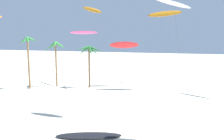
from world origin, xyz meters
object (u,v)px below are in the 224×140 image
at_px(flying_kite_3, 164,14).
at_px(flying_kite_9, 172,3).
at_px(palm_tree_1, 56,49).
at_px(palm_tree_2, 89,52).
at_px(flying_kite_8, 124,45).
at_px(grounded_kite_3, 89,136).
at_px(flying_kite_2, 84,32).
at_px(flying_kite_5, 92,10).
at_px(palm_tree_0, 28,46).

bearing_deg(flying_kite_3, flying_kite_9, -73.14).
xyz_separation_m(palm_tree_1, palm_tree_2, (6.69, 1.22, -0.60)).
height_order(palm_tree_2, flying_kite_8, flying_kite_8).
relative_size(flying_kite_8, grounded_kite_3, 1.39).
relative_size(flying_kite_2, flying_kite_5, 0.70).
bearing_deg(palm_tree_2, flying_kite_3, 38.86).
bearing_deg(flying_kite_5, palm_tree_2, -73.57).
relative_size(palm_tree_2, grounded_kite_3, 1.27).
height_order(palm_tree_1, grounded_kite_3, palm_tree_1).
bearing_deg(flying_kite_9, palm_tree_1, -167.85).
distance_m(palm_tree_2, flying_kite_3, 18.27).
relative_size(palm_tree_1, flying_kite_8, 1.00).
bearing_deg(flying_kite_3, flying_kite_5, -155.14).
bearing_deg(palm_tree_1, flying_kite_9, 12.15).
bearing_deg(flying_kite_9, flying_kite_5, 178.46).
distance_m(palm_tree_0, flying_kite_5, 14.56).
bearing_deg(grounded_kite_3, flying_kite_9, 75.78).
distance_m(palm_tree_0, flying_kite_2, 18.45).
bearing_deg(palm_tree_1, grounded_kite_3, -49.92).
height_order(flying_kite_2, grounded_kite_3, flying_kite_2).
height_order(flying_kite_3, flying_kite_5, flying_kite_5).
bearing_deg(palm_tree_1, flying_kite_2, 94.33).
distance_m(palm_tree_0, palm_tree_1, 5.18).
bearing_deg(palm_tree_0, flying_kite_8, 26.65).
height_order(flying_kite_3, flying_kite_9, flying_kite_9).
distance_m(flying_kite_5, flying_kite_9, 16.07).
xyz_separation_m(flying_kite_8, flying_kite_9, (8.99, -0.17, 7.54)).
bearing_deg(palm_tree_2, flying_kite_9, 12.96).
bearing_deg(flying_kite_3, palm_tree_1, -149.37).
relative_size(palm_tree_2, flying_kite_2, 0.70).
bearing_deg(grounded_kite_3, flying_kite_5, 113.15).
bearing_deg(palm_tree_2, palm_tree_0, -156.16).
bearing_deg(flying_kite_3, flying_kite_2, 171.61).
bearing_deg(palm_tree_2, grounded_kite_3, -65.61).
height_order(palm_tree_0, palm_tree_2, palm_tree_0).
xyz_separation_m(palm_tree_1, flying_kite_9, (21.60, 4.65, 8.36)).
distance_m(palm_tree_0, flying_kite_9, 27.73).
height_order(flying_kite_8, flying_kite_9, flying_kite_9).
relative_size(palm_tree_0, palm_tree_2, 1.20).
height_order(palm_tree_2, flying_kite_3, flying_kite_3).
distance_m(palm_tree_1, flying_kite_5, 10.95).
xyz_separation_m(flying_kite_5, flying_kite_8, (7.06, -0.26, -7.14)).
bearing_deg(flying_kite_2, palm_tree_1, -85.67).
relative_size(flying_kite_5, flying_kite_9, 0.99).
height_order(palm_tree_0, grounded_kite_3, palm_tree_0).
distance_m(palm_tree_1, flying_kite_2, 15.09).
relative_size(flying_kite_2, flying_kite_3, 0.75).
bearing_deg(flying_kite_2, palm_tree_2, -59.78).
relative_size(palm_tree_1, flying_kite_3, 0.58).
bearing_deg(flying_kite_8, grounded_kite_3, -82.50).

